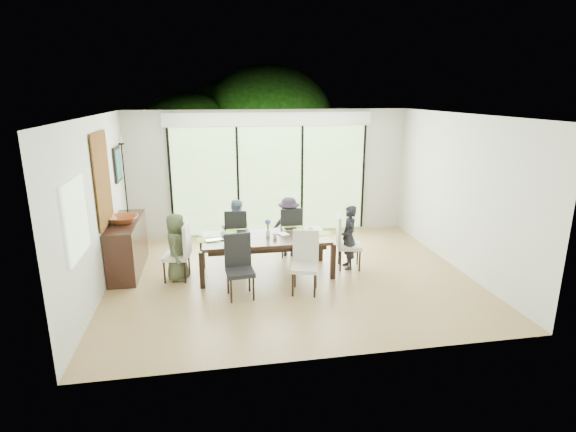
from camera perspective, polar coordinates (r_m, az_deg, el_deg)
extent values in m
cube|color=brown|center=(7.77, 0.32, -7.65)|extent=(6.00, 5.00, 0.01)
cube|color=white|center=(7.15, 0.36, 12.74)|extent=(6.00, 5.00, 0.01)
cube|color=beige|center=(9.77, -2.30, 5.46)|extent=(6.00, 0.02, 2.70)
cube|color=silver|center=(4.99, 5.51, -4.45)|extent=(6.00, 0.02, 2.70)
cube|color=white|center=(7.43, -23.14, 1.02)|extent=(0.02, 5.00, 2.70)
cube|color=white|center=(8.41, 20.99, 2.80)|extent=(0.02, 5.00, 2.70)
cube|color=#598C3F|center=(9.76, -2.26, 4.56)|extent=(4.20, 0.02, 2.30)
cube|color=white|center=(9.59, -2.34, 12.20)|extent=(4.40, 0.06, 0.28)
cube|color=black|center=(9.70, -14.67, 4.00)|extent=(0.05, 0.04, 2.30)
cube|color=black|center=(9.68, -6.37, 4.39)|extent=(0.05, 0.04, 2.30)
cube|color=black|center=(9.87, 1.79, 4.68)|extent=(0.05, 0.04, 2.30)
cube|color=black|center=(10.24, 9.51, 4.87)|extent=(0.05, 0.04, 2.30)
cube|color=#8CAD7F|center=(6.26, -25.28, -0.33)|extent=(0.02, 0.90, 1.00)
cube|color=brown|center=(10.95, -2.85, -0.97)|extent=(6.00, 1.80, 0.10)
cube|color=brown|center=(11.57, -3.39, 2.99)|extent=(6.00, 0.08, 0.06)
sphere|color=#14380F|center=(12.34, -12.41, 7.64)|extent=(3.20, 3.20, 3.20)
sphere|color=#14380F|center=(13.00, -2.54, 9.95)|extent=(4.00, 4.00, 4.00)
sphere|color=#14380F|center=(12.65, 6.15, 7.26)|extent=(2.80, 2.80, 2.80)
sphere|color=#14380F|center=(13.62, -7.15, 9.34)|extent=(3.60, 3.60, 3.60)
cube|color=black|center=(7.67, -2.87, -2.84)|extent=(2.13, 0.97, 0.05)
cube|color=black|center=(7.69, -2.87, -3.41)|extent=(1.95, 0.80, 0.09)
cube|color=black|center=(7.33, -10.87, -6.76)|extent=(0.08, 0.08, 0.61)
cube|color=black|center=(7.59, 5.73, -5.78)|extent=(0.08, 0.08, 0.61)
cube|color=black|center=(8.14, -10.82, -4.49)|extent=(0.08, 0.08, 0.61)
cube|color=black|center=(8.37, 4.16, -3.69)|extent=(0.08, 0.08, 0.61)
imported|color=#404830|center=(7.66, -13.94, -3.84)|extent=(0.41, 0.58, 1.14)
imported|color=black|center=(8.00, 7.72, -2.70)|extent=(0.34, 0.54, 1.14)
imported|color=#758CA9|center=(8.44, -6.61, -1.68)|extent=(0.56, 0.38, 1.14)
imported|color=#281E2D|center=(8.55, 0.09, -1.35)|extent=(0.60, 0.46, 1.14)
cube|color=olive|center=(7.61, -10.00, -2.98)|extent=(0.39, 0.28, 0.01)
cube|color=#91B03F|center=(7.83, 4.04, -2.26)|extent=(0.39, 0.28, 0.01)
cube|color=#8EBE44|center=(8.00, -6.44, -1.92)|extent=(0.39, 0.28, 0.01)
cube|color=olive|center=(8.12, 0.62, -1.57)|extent=(0.39, 0.28, 0.01)
cube|color=white|center=(7.33, -6.86, -3.57)|extent=(0.39, 0.28, 0.01)
cube|color=black|center=(7.96, -5.70, -1.94)|extent=(0.23, 0.16, 0.01)
cube|color=black|center=(8.06, 0.34, -1.64)|extent=(0.21, 0.15, 0.01)
cube|color=white|center=(7.72, 2.33, -2.48)|extent=(0.27, 0.19, 0.00)
cube|color=white|center=(7.33, -6.86, -3.47)|extent=(0.23, 0.23, 0.02)
cube|color=orange|center=(7.32, -6.87, -3.35)|extent=(0.18, 0.18, 0.01)
cylinder|color=silver|center=(7.70, -2.56, -2.14)|extent=(0.07, 0.07, 0.11)
cylinder|color=#337226|center=(7.67, -2.57, -1.39)|extent=(0.04, 0.04, 0.14)
sphere|color=#4959B7|center=(7.64, -2.58, -0.75)|extent=(0.10, 0.10, 0.10)
imported|color=silver|center=(7.51, -9.24, -3.12)|extent=(0.33, 0.25, 0.02)
imported|color=white|center=(7.74, -8.17, -2.27)|extent=(0.14, 0.14, 0.09)
imported|color=white|center=(7.57, -1.66, -2.53)|extent=(0.11, 0.11, 0.08)
imported|color=white|center=(7.87, 2.82, -1.82)|extent=(0.15, 0.15, 0.09)
imported|color=white|center=(7.74, -1.09, -2.39)|extent=(0.21, 0.24, 0.02)
cube|color=black|center=(8.33, -19.72, -3.61)|extent=(0.45, 1.61, 0.91)
imported|color=brown|center=(8.09, -20.16, -0.40)|extent=(0.48, 0.48, 0.12)
cylinder|color=black|center=(8.52, -19.64, 0.17)|extent=(0.10, 0.10, 0.04)
cylinder|color=black|center=(8.39, -20.03, 4.36)|extent=(0.02, 0.02, 1.26)
cylinder|color=black|center=(8.30, -20.42, 8.59)|extent=(0.10, 0.10, 0.03)
cylinder|color=silver|center=(8.30, -20.46, 9.00)|extent=(0.04, 0.04, 0.10)
cube|color=brown|center=(7.74, -22.49, 4.28)|extent=(0.02, 1.00, 1.50)
cube|color=black|center=(8.98, -20.83, 6.18)|extent=(0.03, 0.55, 0.65)
cube|color=#184D4E|center=(8.98, -20.70, 6.18)|extent=(0.01, 0.45, 0.55)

